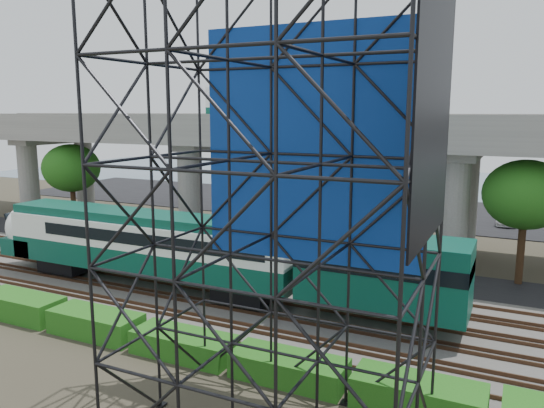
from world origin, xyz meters
The scene contains 13 objects.
ground centered at (0.00, 0.00, 0.00)m, with size 140.00×140.00×0.00m, color #474233.
ballast_bed centered at (0.00, 2.00, 0.10)m, with size 90.00×12.00×0.20m, color slate.
service_road centered at (0.00, 10.50, 0.04)m, with size 90.00×5.00×0.08m, color black.
parking_lot centered at (0.00, 34.00, 0.04)m, with size 90.00×18.00×0.08m, color black.
harbor_water centered at (0.00, 56.00, 0.01)m, with size 140.00×40.00×0.03m, color #405C6A.
rail_tracks centered at (0.00, 2.00, 0.28)m, with size 90.00×9.52×0.16m.
commuter_train centered at (-3.79, 2.00, 2.88)m, with size 29.30×3.06×4.30m.
overpass centered at (-0.28, 16.00, 8.21)m, with size 80.00×12.00×12.40m.
scaffold_tower centered at (7.07, -7.98, 7.47)m, with size 9.36×6.36×15.00m.
hedge_strip centered at (1.01, -4.30, 0.56)m, with size 34.60×1.80×1.20m.
trees centered at (-4.67, 16.17, 5.57)m, with size 40.94×16.94×7.69m.
suv centered at (-21.20, 10.10, 0.70)m, with size 2.05×4.45×1.24m, color black.
parked_cars centered at (1.81, 33.56, 0.68)m, with size 37.17×9.53×1.26m.
Camera 1 is at (13.77, -22.14, 10.48)m, focal length 35.00 mm.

